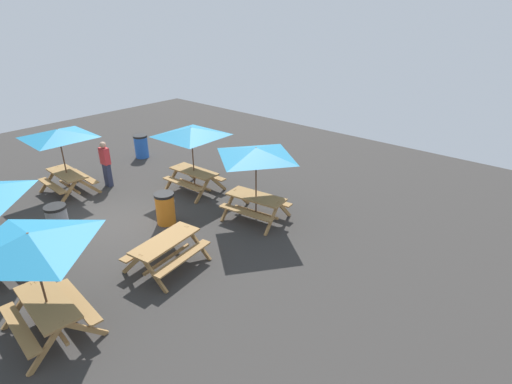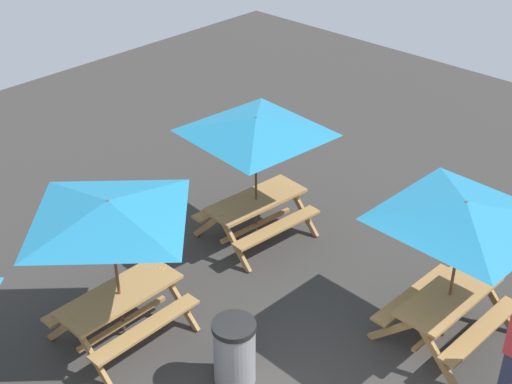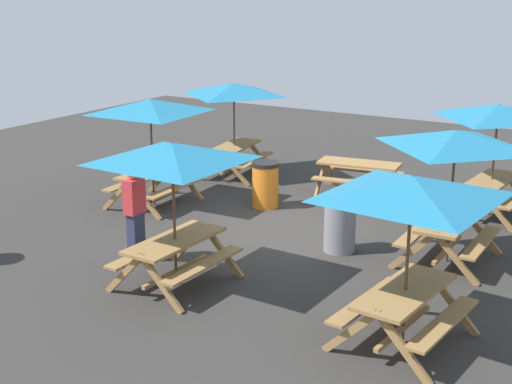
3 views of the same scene
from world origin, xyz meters
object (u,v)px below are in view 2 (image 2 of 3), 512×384
object	(u,v)px
picnic_table_4	(110,221)
picnic_table_5	(463,221)
trash_bin_gray	(234,352)
picnic_table_1	(256,135)

from	to	relation	value
picnic_table_4	picnic_table_5	size ratio (longest dim) A/B	0.83
picnic_table_5	trash_bin_gray	world-z (taller)	picnic_table_5
picnic_table_4	trash_bin_gray	distance (m)	2.39
picnic_table_4	picnic_table_5	xyz separation A→B (m)	(-3.18, 3.39, 0.00)
picnic_table_4	trash_bin_gray	bearing A→B (deg)	104.79
picnic_table_1	trash_bin_gray	xyz separation A→B (m)	(2.69, 2.15, -1.49)
picnic_table_1	picnic_table_4	distance (m)	3.19
picnic_table_4	picnic_table_5	distance (m)	4.65
picnic_table_1	picnic_table_4	bearing A→B (deg)	11.88
picnic_table_5	trash_bin_gray	xyz separation A→B (m)	(2.69, -1.59, -1.49)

